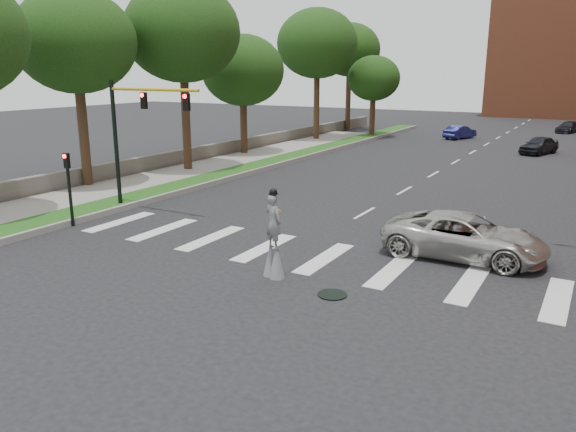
{
  "coord_description": "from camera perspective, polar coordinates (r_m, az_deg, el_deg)",
  "views": [
    {
      "loc": [
        9.69,
        -16.51,
        6.62
      ],
      "look_at": [
        0.31,
        0.0,
        1.7
      ],
      "focal_mm": 35.0,
      "sensor_mm": 36.0,
      "label": 1
    }
  ],
  "objects": [
    {
      "name": "car_mid",
      "position": [
        59.4,
        17.07,
        8.15
      ],
      "size": [
        2.66,
        4.24,
        1.32
      ],
      "primitive_type": "imported",
      "rotation": [
        0.0,
        0.0,
        2.8
      ],
      "color": "navy",
      "rests_on": "ground"
    },
    {
      "name": "car_near",
      "position": [
        50.63,
        24.15,
        6.58
      ],
      "size": [
        3.0,
        4.56,
        1.44
      ],
      "primitive_type": "imported",
      "rotation": [
        0.0,
        0.0,
        -0.34
      ],
      "color": "black",
      "rests_on": "ground"
    },
    {
      "name": "ground_plane",
      "position": [
        20.26,
        -0.77,
        -4.55
      ],
      "size": [
        160.0,
        160.0,
        0.0
      ],
      "primitive_type": "plane",
      "color": "black",
      "rests_on": "ground"
    },
    {
      "name": "manhole",
      "position": [
        17.29,
        4.52,
        -7.97
      ],
      "size": [
        0.9,
        0.9,
        0.04
      ],
      "primitive_type": "cylinder",
      "color": "black",
      "rests_on": "ground"
    },
    {
      "name": "tree_2",
      "position": [
        38.44,
        -10.71,
        17.83
      ],
      "size": [
        7.49,
        7.49,
        12.2
      ],
      "color": "#382416",
      "rests_on": "ground"
    },
    {
      "name": "tree_4",
      "position": [
        55.47,
        3.0,
        17.08
      ],
      "size": [
        7.66,
        7.66,
        12.38
      ],
      "color": "#382416",
      "rests_on": "ground"
    },
    {
      "name": "grass_median",
      "position": [
        42.71,
        -0.52,
        5.79
      ],
      "size": [
        2.0,
        60.0,
        0.25
      ],
      "primitive_type": "cube",
      "color": "#1C4C15",
      "rests_on": "ground"
    },
    {
      "name": "sidewalk_left",
      "position": [
        36.48,
        -12.59,
        3.87
      ],
      "size": [
        4.0,
        60.0,
        0.18
      ],
      "primitive_type": "cube",
      "color": "gray",
      "rests_on": "ground"
    },
    {
      "name": "tree_5",
      "position": [
        65.3,
        6.26,
        16.41
      ],
      "size": [
        6.85,
        6.85,
        11.81
      ],
      "color": "#382416",
      "rests_on": "ground"
    },
    {
      "name": "tree_1",
      "position": [
        34.39,
        -20.8,
        16.18
      ],
      "size": [
        6.67,
        6.67,
        11.03
      ],
      "color": "#382416",
      "rests_on": "ground"
    },
    {
      "name": "tree_6",
      "position": [
        58.55,
        8.69,
        13.63
      ],
      "size": [
        5.28,
        5.28,
        8.14
      ],
      "color": "#382416",
      "rests_on": "ground"
    },
    {
      "name": "suv_crossing",
      "position": [
        21.33,
        17.48,
        -1.98
      ],
      "size": [
        5.8,
        2.68,
        1.61
      ],
      "primitive_type": "imported",
      "rotation": [
        0.0,
        0.0,
        1.57
      ],
      "color": "#B3B1A9",
      "rests_on": "ground"
    },
    {
      "name": "secondary_signal",
      "position": [
        26.03,
        -21.37,
        3.18
      ],
      "size": [
        0.25,
        0.21,
        3.23
      ],
      "color": "black",
      "rests_on": "ground"
    },
    {
      "name": "stone_wall",
      "position": [
        47.25,
        -5.11,
        7.1
      ],
      "size": [
        0.5,
        56.0,
        1.1
      ],
      "primitive_type": "cube",
      "color": "#5D5950",
      "rests_on": "ground"
    },
    {
      "name": "traffic_signal",
      "position": [
        27.67,
        -15.47,
        8.89
      ],
      "size": [
        5.3,
        0.23,
        6.2
      ],
      "color": "black",
      "rests_on": "ground"
    },
    {
      "name": "stilt_performer",
      "position": [
        18.35,
        -1.47,
        -2.63
      ],
      "size": [
        0.82,
        0.65,
        2.99
      ],
      "rotation": [
        0.0,
        0.0,
        2.78
      ],
      "color": "#382416",
      "rests_on": "ground"
    },
    {
      "name": "median_curb",
      "position": [
        42.2,
        0.72,
        5.7
      ],
      "size": [
        0.2,
        60.0,
        0.28
      ],
      "primitive_type": "cube",
      "color": "gray",
      "rests_on": "ground"
    },
    {
      "name": "tree_3",
      "position": [
        45.68,
        -4.63,
        14.51
      ],
      "size": [
        6.52,
        6.52,
        9.43
      ],
      "color": "#382416",
      "rests_on": "ground"
    },
    {
      "name": "car_far",
      "position": [
        69.71,
        26.56,
        8.06
      ],
      "size": [
        2.61,
        4.33,
        1.18
      ],
      "primitive_type": "imported",
      "rotation": [
        0.0,
        0.0,
        -0.25
      ],
      "color": "black",
      "rests_on": "ground"
    }
  ]
}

